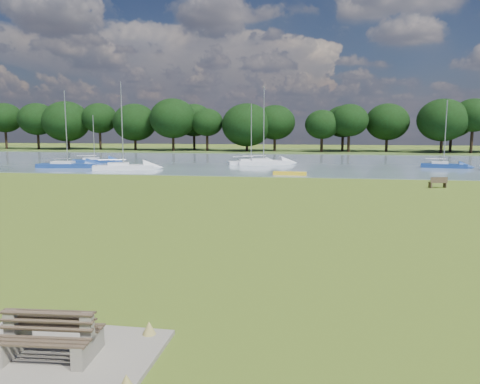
% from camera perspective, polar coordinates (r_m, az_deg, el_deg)
% --- Properties ---
extents(ground, '(220.00, 220.00, 0.00)m').
position_cam_1_polar(ground, '(23.21, -3.78, -3.79)').
color(ground, olive).
extents(river, '(220.00, 40.00, 0.10)m').
position_cam_1_polar(river, '(64.51, 4.77, 3.65)').
color(river, slate).
rests_on(river, ground).
extents(far_bank, '(220.00, 20.00, 0.40)m').
position_cam_1_polar(far_bank, '(94.39, 6.26, 4.95)').
color(far_bank, '#4C6626').
rests_on(far_bank, ground).
extents(concrete_pad, '(4.20, 3.20, 0.10)m').
position_cam_1_polar(concrete_pad, '(10.71, -22.06, -18.31)').
color(concrete_pad, gray).
rests_on(concrete_pad, ground).
extents(bench_pair, '(1.98, 1.26, 1.02)m').
position_cam_1_polar(bench_pair, '(10.52, -22.20, -16.01)').
color(bench_pair, gray).
rests_on(bench_pair, concrete_pad).
extents(riverbank_bench, '(1.46, 0.78, 0.86)m').
position_cam_1_polar(riverbank_bench, '(39.69, 23.00, 1.08)').
color(riverbank_bench, brown).
rests_on(riverbank_bench, ground).
extents(kayak, '(3.31, 0.99, 0.33)m').
position_cam_1_polar(kayak, '(46.42, 6.10, 2.28)').
color(kayak, yellow).
rests_on(kayak, river).
extents(tree_line, '(145.33, 8.80, 10.65)m').
position_cam_1_polar(tree_line, '(90.24, 6.96, 8.85)').
color(tree_line, black).
rests_on(tree_line, far_bank).
extents(sailboat_0, '(7.10, 3.14, 8.89)m').
position_cam_1_polar(sailboat_0, '(58.40, -20.32, 3.25)').
color(sailboat_0, navy).
rests_on(sailboat_0, river).
extents(sailboat_2, '(6.01, 3.67, 7.55)m').
position_cam_1_polar(sailboat_2, '(59.02, 1.31, 3.76)').
color(sailboat_2, silver).
rests_on(sailboat_2, river).
extents(sailboat_3, '(6.94, 4.31, 9.76)m').
position_cam_1_polar(sailboat_3, '(59.19, 2.81, 3.82)').
color(sailboat_3, silver).
rests_on(sailboat_3, river).
extents(sailboat_5, '(5.16, 2.32, 7.79)m').
position_cam_1_polar(sailboat_5, '(59.48, 23.51, 3.17)').
color(sailboat_5, navy).
rests_on(sailboat_5, river).
extents(sailboat_7, '(5.87, 3.22, 6.29)m').
position_cam_1_polar(sailboat_7, '(65.54, -17.36, 3.77)').
color(sailboat_7, navy).
rests_on(sailboat_7, river).
extents(sailboat_8, '(6.78, 4.33, 9.57)m').
position_cam_1_polar(sailboat_8, '(53.65, -14.11, 3.17)').
color(sailboat_8, silver).
rests_on(sailboat_8, river).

